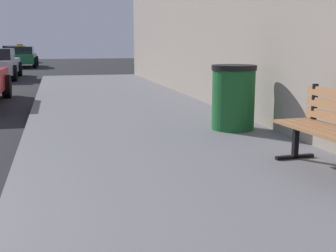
% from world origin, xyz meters
% --- Properties ---
extents(sidewalk, '(4.00, 32.00, 0.15)m').
position_xyz_m(sidewalk, '(4.00, 0.00, 0.07)').
color(sidewalk, slate).
rests_on(sidewalk, ground_plane).
extents(trash_bin, '(0.71, 0.71, 1.02)m').
position_xyz_m(trash_bin, '(5.25, 3.38, 0.66)').
color(trash_bin, '#195926').
rests_on(trash_bin, sidewalk).
extents(car_green, '(1.97, 4.48, 1.43)m').
position_xyz_m(car_green, '(0.44, 25.97, 0.65)').
color(car_green, '#196638').
rests_on(car_green, ground_plane).
extents(car_black, '(2.02, 4.54, 1.27)m').
position_xyz_m(car_black, '(-0.46, 33.32, 0.65)').
color(car_black, black).
rests_on(car_black, ground_plane).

